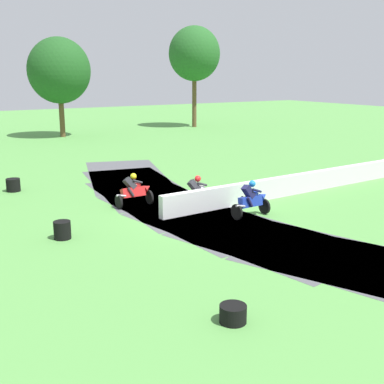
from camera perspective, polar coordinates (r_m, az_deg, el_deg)
The scene contains 11 objects.
ground_plane at distance 19.44m, azimuth -0.29°, elevation -2.52°, with size 120.00×120.00×0.00m, color #569947.
track_asphalt at distance 19.82m, azimuth 1.34°, elevation -2.20°, with size 7.85×26.04×0.01m.
safety_barrier at distance 22.96m, azimuth 11.58°, elevation 0.86°, with size 0.30×14.07×0.90m, color white.
motorcycle_lead_red at distance 20.67m, azimuth -6.62°, elevation 0.16°, with size 1.68×0.88×1.42m.
motorcycle_chase_white at distance 20.07m, azimuth 0.78°, elevation -0.15°, with size 1.70×0.90×1.42m.
motorcycle_trailing_blue at distance 19.11m, azimuth 6.88°, elevation -0.85°, with size 1.68×0.75×1.42m.
tire_stack_near at distance 24.50m, azimuth -19.84°, elevation 0.76°, with size 0.64×0.64×0.60m.
tire_stack_mid_a at distance 17.06m, azimuth -14.67°, elevation -4.24°, with size 0.57×0.57×0.60m.
tire_stack_mid_b at distance 11.32m, azimuth 4.73°, elevation -13.76°, with size 0.61×0.61×0.40m.
tree_far_left at distance 50.77m, azimuth 0.27°, elevation 15.57°, with size 5.07×5.07×9.87m.
tree_behind_barrier at distance 44.08m, azimuth -15.02°, elevation 13.31°, with size 5.21×5.21×8.29m.
Camera 1 is at (-9.72, -15.95, 5.38)m, focal length 46.45 mm.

